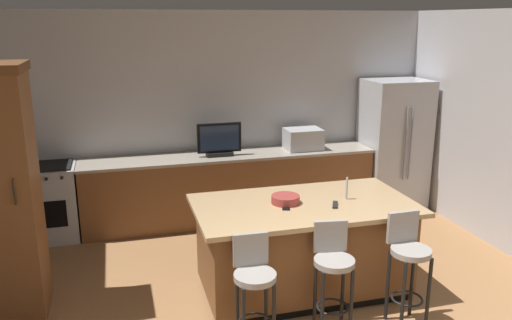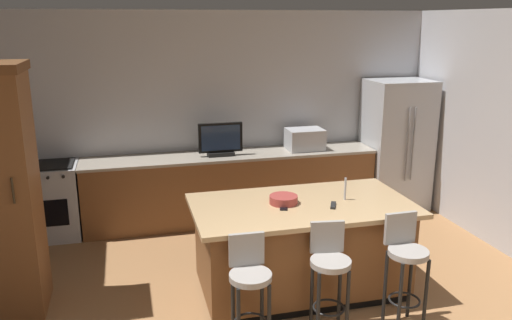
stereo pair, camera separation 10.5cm
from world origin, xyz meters
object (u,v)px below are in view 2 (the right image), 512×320
kitchen_island (301,247)px  fruit_bowl (284,200)px  cell_phone (284,208)px  tv_monitor (220,141)px  microwave (305,139)px  bar_stool_center (329,270)px  range_oven (47,201)px  bar_stool_right (405,261)px  tv_remote (333,205)px  refrigerator (396,145)px  bar_stool_left (250,283)px

kitchen_island → fruit_bowl: (-0.17, 0.05, 0.49)m
cell_phone → tv_monitor: bearing=113.1°
microwave → bar_stool_center: (-0.74, -2.72, -0.47)m
range_oven → bar_stool_center: 3.74m
fruit_bowl → bar_stool_right: bearing=-44.0°
tv_monitor → bar_stool_center: size_ratio=0.59×
bar_stool_center → cell_phone: (-0.21, 0.62, 0.35)m
kitchen_island → tv_remote: size_ratio=12.23×
bar_stool_right → fruit_bowl: size_ratio=3.74×
bar_stool_center → tv_remote: bar_stool_center is taller
refrigerator → tv_remote: (-1.83, -2.12, 0.03)m
range_oven → cell_phone: (2.35, -2.10, 0.46)m
range_oven → tv_remote: (2.81, -2.17, 0.47)m
bar_stool_left → fruit_bowl: 1.01m
tv_remote → fruit_bowl: bearing=-178.8°
tv_monitor → bar_stool_center: 2.76m
bar_stool_left → tv_remote: 1.17m
range_oven → microwave: (3.30, 0.00, 0.58)m
microwave → tv_remote: size_ratio=2.82×
microwave → tv_monitor: bearing=-177.4°
microwave → tv_monitor: tv_monitor is taller
tv_monitor → bar_stool_right: tv_monitor is taller
bar_stool_left → fruit_bowl: fruit_bowl is taller
kitchen_island → microwave: (0.74, 2.03, 0.58)m
refrigerator → fruit_bowl: 2.97m
tv_remote → microwave: bearing=102.7°
range_oven → tv_monitor: (2.14, -0.05, 0.64)m
kitchen_island → microwave: 2.24m
microwave → bar_stool_right: bearing=-91.6°
microwave → bar_stool_center: size_ratio=0.50×
range_oven → cell_phone: bearing=-41.8°
bar_stool_right → tv_remote: 0.81m
bar_stool_left → bar_stool_center: 0.70m
refrigerator → tv_remote: size_ratio=10.60×
refrigerator → tv_monitor: (-2.49, -0.00, 0.20)m
microwave → cell_phone: size_ratio=3.20×
bar_stool_right → fruit_bowl: bar_stool_right is taller
kitchen_island → tv_monitor: bearing=101.8°
refrigerator → range_oven: (-4.63, 0.05, -0.44)m
tv_monitor → bar_stool_right: (1.08, -2.74, -0.50)m
bar_stool_right → tv_remote: (-0.42, 0.62, 0.32)m
cell_phone → fruit_bowl: bearing=91.1°
range_oven → bar_stool_center: bar_stool_center is taller
range_oven → tv_remote: bearing=-37.7°
microwave → bar_stool_center: bearing=-105.2°
refrigerator → tv_remote: bearing=-130.7°
microwave → tv_monitor: size_ratio=0.85×
bar_stool_center → bar_stool_right: size_ratio=0.96×
fruit_bowl → cell_phone: fruit_bowl is taller
bar_stool_center → microwave: bearing=82.8°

